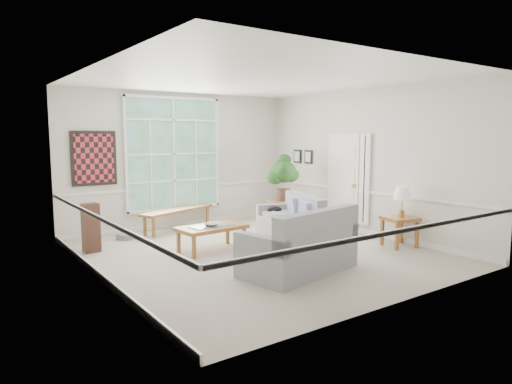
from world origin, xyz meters
TOP-DOWN VIEW (x-y plane):
  - floor at (0.00, 0.00)m, footprint 5.50×6.00m
  - ceiling at (0.00, 0.00)m, footprint 5.50×6.00m
  - wall_back at (0.00, 3.00)m, footprint 5.50×0.02m
  - wall_front at (0.00, -3.00)m, footprint 5.50×0.02m
  - wall_left at (-2.75, 0.00)m, footprint 0.02×6.00m
  - wall_right at (2.75, 0.00)m, footprint 0.02×6.00m
  - window_back at (-0.20, 2.96)m, footprint 2.30×0.08m
  - entry_door at (2.71, 0.60)m, footprint 0.08×0.90m
  - door_sidelight at (2.71, -0.03)m, footprint 0.08×0.26m
  - wall_art at (-1.95, 2.95)m, footprint 0.90×0.06m
  - wall_frame_near at (2.71, 1.75)m, footprint 0.04×0.26m
  - wall_frame_far at (2.71, 2.15)m, footprint 0.04×0.26m
  - loveseat_right at (1.02, 0.39)m, footprint 1.35×1.85m
  - loveseat_front at (-0.17, -1.30)m, footprint 1.97×1.27m
  - coffee_table at (-0.61, 0.57)m, footprint 1.26×0.75m
  - pewter_bowl at (-0.64, 0.52)m, footprint 0.42×0.42m
  - window_bench at (-0.28, 2.65)m, footprint 1.93×1.04m
  - end_table at (1.90, 1.68)m, footprint 0.75×0.75m
  - houseplant at (1.85, 1.61)m, footprint 0.76×0.76m
  - side_table at (2.40, -1.16)m, footprint 0.67×0.67m
  - table_lamp at (2.41, -1.20)m, footprint 0.42×0.42m
  - pet_bed at (-1.53, 2.41)m, footprint 0.45×0.45m
  - floor_speaker at (-2.40, 1.72)m, footprint 0.29×0.24m
  - cat at (1.12, 0.98)m, footprint 0.33×0.24m

SIDE VIEW (x-z plane):
  - floor at x=0.00m, z-range -0.01..0.00m
  - pet_bed at x=-1.53m, z-range 0.00..0.12m
  - window_bench at x=-0.28m, z-range 0.00..0.45m
  - coffee_table at x=-0.61m, z-range 0.00..0.45m
  - side_table at x=2.40m, z-range 0.00..0.56m
  - end_table at x=1.90m, z-range 0.00..0.59m
  - floor_speaker at x=-2.40m, z-range 0.00..0.87m
  - loveseat_right at x=1.02m, z-range 0.00..0.90m
  - pewter_bowl at x=-0.64m, z-range 0.45..0.53m
  - loveseat_front at x=-0.17m, z-range 0.00..0.99m
  - cat at x=1.12m, z-range 0.46..0.61m
  - table_lamp at x=2.41m, z-range 0.56..1.12m
  - entry_door at x=2.71m, z-range 0.00..2.10m
  - houseplant at x=1.85m, z-range 0.59..1.66m
  - door_sidelight at x=2.71m, z-range 0.20..2.10m
  - wall_back at x=0.00m, z-range 0.00..3.00m
  - wall_front at x=0.00m, z-range 0.00..3.00m
  - wall_left at x=-2.75m, z-range 0.00..3.00m
  - wall_right at x=2.75m, z-range 0.00..3.00m
  - wall_frame_near at x=2.71m, z-range 1.39..1.71m
  - wall_frame_far at x=2.71m, z-range 1.39..1.71m
  - wall_art at x=-1.95m, z-range 1.05..2.15m
  - window_back at x=-0.20m, z-range 0.45..2.85m
  - ceiling at x=0.00m, z-range 2.99..3.01m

